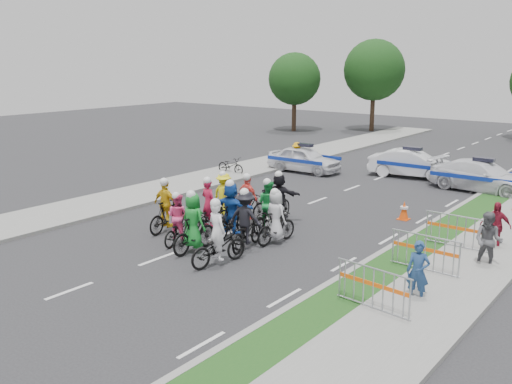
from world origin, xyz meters
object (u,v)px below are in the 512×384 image
Objects in this scene: barrier_1 at (425,255)px; cone_0 at (404,210)px; rider_2 at (179,224)px; police_car_0 at (304,159)px; rider_0 at (218,243)px; tree_0 at (295,79)px; rider_4 at (246,225)px; police_car_1 at (412,164)px; spectator_1 at (488,241)px; parked_bike at (231,166)px; rider_8 at (268,211)px; barrier_0 at (373,291)px; barrier_2 at (456,233)px; rider_1 at (194,228)px; rider_11 at (279,200)px; marshal_hiviz at (297,157)px; rider_5 at (232,213)px; police_car_2 at (482,176)px; rider_6 at (209,213)px; rider_7 at (276,222)px; rider_9 at (248,204)px; spectator_2 at (495,226)px; rider_10 at (224,200)px; rider_3 at (167,211)px; tree_3 at (374,70)px; spectator_0 at (418,272)px.

cone_0 is at bearing 119.05° from barrier_1.
rider_2 is 0.45× the size of police_car_0.
tree_0 reaches higher than rider_0.
rider_0 reaches higher than rider_4.
spectator_1 reaches higher than police_car_1.
parked_bike is at bearing -69.99° from rider_2.
tree_0 is (-14.87, 23.64, 3.50)m from rider_8.
barrier_0 is 0.32× the size of tree_0.
barrier_2 is (10.57, -7.72, -0.11)m from police_car_0.
spectator_1 is at bearing -153.34° from rider_1.
rider_8 reaches higher than barrier_2.
rider_4 is 1.22× the size of spectator_1.
rider_2 is 4.18m from rider_11.
marshal_hiviz is at bearing -36.21° from parked_bike.
spectator_1 is at bearing -179.21° from marshal_hiviz.
rider_4 is at bearing -58.87° from tree_0.
barrier_2 is at bearing -142.40° from rider_1.
rider_4 is 1.02× the size of rider_5.
rider_11 is (0.13, 4.32, 0.04)m from rider_1.
police_car_0 is 0.83× the size of police_car_2.
cone_0 is at bearing -176.54° from marshal_hiviz.
rider_1 reaches higher than cone_0.
rider_5 is at bearing 167.53° from police_car_2.
rider_6 is 2.60m from rider_7.
rider_9 is 27.42m from tree_0.
rider_7 reaches higher than police_car_1.
police_car_1 reaches higher than barrier_1.
police_car_2 is at bearing -68.90° from parked_bike.
spectator_2 is at bearing -140.76° from rider_7.
parked_bike is 18.84m from tree_0.
police_car_1 is at bearing -108.26° from rider_2.
barrier_0 is (6.88, -4.02, -0.16)m from rider_9.
rider_10 is at bearing -143.60° from cone_0.
rider_3 is at bearing -6.87° from rider_4.
rider_11 is 27.01m from tree_0.
parked_bike is (-5.99, 9.66, -0.20)m from rider_2.
rider_4 is at bearing -70.53° from tree_3.
police_car_0 is at bearing 145.49° from cone_0.
parked_bike is (-7.06, 5.63, -0.35)m from rider_11.
rider_10 is (0.46, 2.47, -0.03)m from rider_3.
spectator_0 is (6.86, -1.16, -0.06)m from rider_5.
tree_3 reaches higher than police_car_2.
tree_3 is at bearing -82.07° from rider_11.
spectator_2 reaches higher than police_car_1.
rider_10 is 6.63m from cone_0.
spectator_0 reaches higher than barrier_1.
spectator_2 is at bearing -154.33° from police_car_1.
rider_6 is 8.03m from spectator_0.
rider_10 reaches higher than barrier_1.
rider_10 is at bearing -138.96° from parked_bike.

